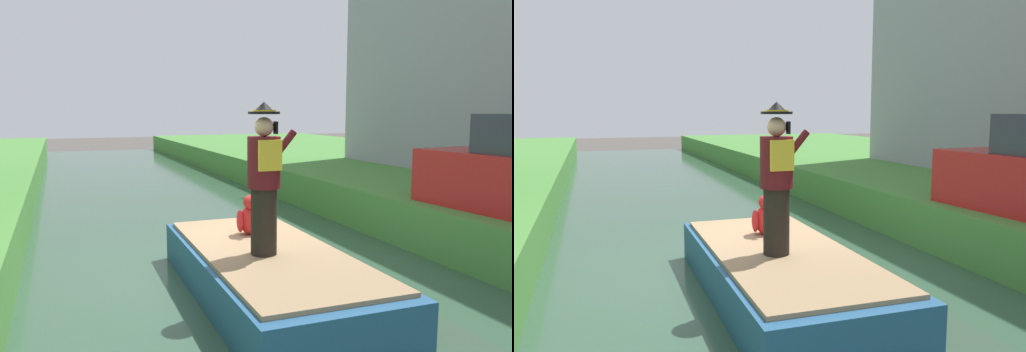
# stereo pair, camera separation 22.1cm
# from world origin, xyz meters

# --- Properties ---
(ground_plane) EXTENTS (80.00, 80.00, 0.00)m
(ground_plane) POSITION_xyz_m (0.00, 0.00, 0.00)
(ground_plane) COLOR #4C4742
(canal_water) EXTENTS (5.99, 48.00, 0.10)m
(canal_water) POSITION_xyz_m (0.00, 0.00, 0.05)
(canal_water) COLOR #33513D
(canal_water) RESTS_ON ground
(boat) EXTENTS (1.87, 4.23, 0.61)m
(boat) POSITION_xyz_m (0.00, -1.03, 0.40)
(boat) COLOR #23517A
(boat) RESTS_ON canal_water
(person_pirate) EXTENTS (0.61, 0.42, 1.85)m
(person_pirate) POSITION_xyz_m (-0.12, -1.21, 1.64)
(person_pirate) COLOR black
(person_pirate) RESTS_ON boat
(parrot_plush) EXTENTS (0.36, 0.34, 0.57)m
(parrot_plush) POSITION_xyz_m (0.06, -0.22, 0.95)
(parrot_plush) COLOR red
(parrot_plush) RESTS_ON boat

